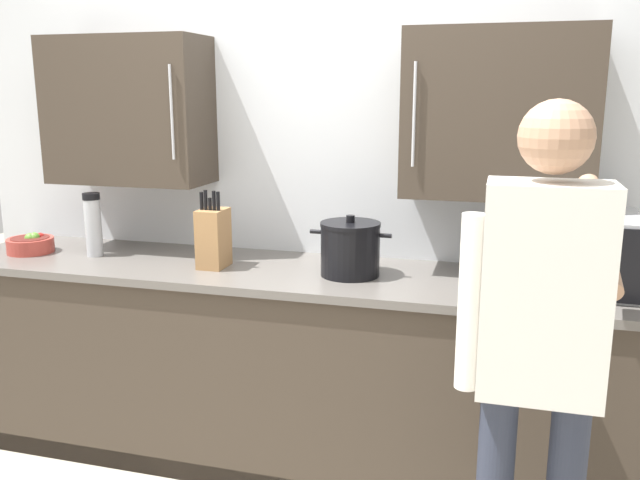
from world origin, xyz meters
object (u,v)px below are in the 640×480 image
Objects in this scene: microwave_oven at (563,251)px; knife_block at (213,238)px; person_figure at (540,338)px; thermos_flask at (93,224)px; stock_pot at (350,249)px; fruit_bowl at (31,244)px.

microwave_oven is 2.22× the size of knife_block.
person_figure is at bearing -98.14° from microwave_oven.
thermos_flask is at bearing 176.61° from knife_block.
stock_pot is 0.21× the size of person_figure.
thermos_flask is 0.18× the size of person_figure.
fruit_bowl is 0.96m from knife_block.
stock_pot is at bearing 2.91° from knife_block.
knife_block is at bearing 151.75° from person_figure.
thermos_flask is (-2.07, -0.05, 0.00)m from microwave_oven.
knife_block is 0.21× the size of person_figure.
person_figure reaches higher than fruit_bowl.
person_figure is (2.29, -0.73, 0.03)m from fruit_bowl.
person_figure reaches higher than thermos_flask.
stock_pot is (-0.84, -0.05, -0.03)m from microwave_oven.
microwave_oven reaches higher than fruit_bowl.
thermos_flask is at bearing 179.71° from stock_pot.
fruit_bowl is 0.63× the size of knife_block.
thermos_flask is at bearing 3.82° from fruit_bowl.
person_figure is (1.33, -0.72, -0.06)m from knife_block.
person_figure reaches higher than knife_block.
knife_block is (-0.61, -0.03, 0.02)m from stock_pot.
person_figure is (0.73, -0.75, -0.04)m from stock_pot.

